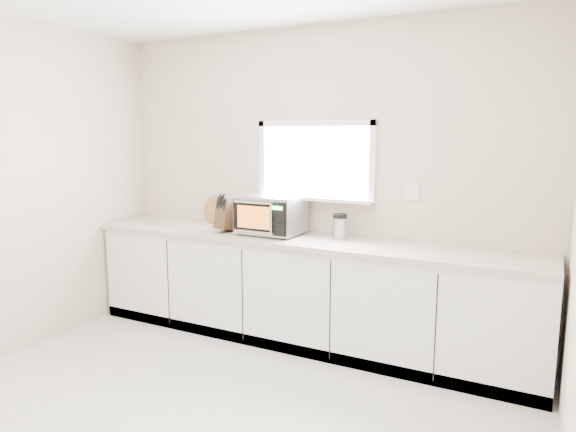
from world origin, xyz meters
The scene contains 7 objects.
back_wall centered at (0.00, 2.00, 1.36)m, with size 4.00×0.17×2.70m.
cabinets centered at (0.00, 1.70, 0.44)m, with size 3.92×0.60×0.88m, color white.
countertop centered at (0.00, 1.69, 0.90)m, with size 3.92×0.64×0.04m, color beige.
microwave centered at (-0.30, 1.71, 1.10)m, with size 0.53×0.44×0.34m.
knife_block centered at (-0.70, 1.62, 1.07)m, with size 0.12×0.24×0.35m.
cutting_board centered at (-1.04, 1.94, 1.05)m, with size 0.27×0.27×0.02m, color #A67140.
coffee_grinder centered at (0.30, 1.83, 1.02)m, with size 0.14×0.14×0.21m.
Camera 1 is at (1.85, -2.12, 1.79)m, focal length 32.00 mm.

